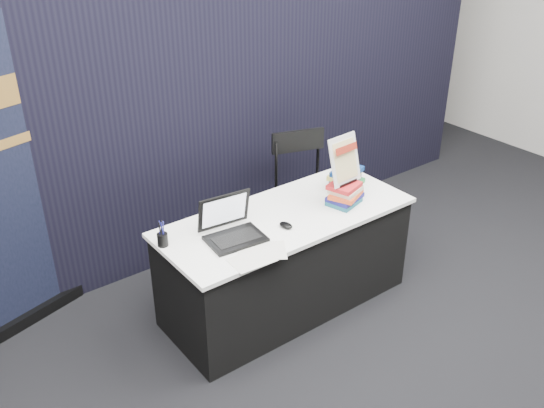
{
  "coord_description": "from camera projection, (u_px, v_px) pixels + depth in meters",
  "views": [
    {
      "loc": [
        -2.26,
        -2.27,
        2.79
      ],
      "look_at": [
        -0.12,
        0.55,
        0.88
      ],
      "focal_mm": 40.0,
      "sensor_mm": 36.0,
      "label": 1
    }
  ],
  "objects": [
    {
      "name": "floor",
      "position": [
        335.0,
        342.0,
        4.12
      ],
      "size": [
        8.0,
        8.0,
        0.0
      ],
      "primitive_type": "plane",
      "color": "black",
      "rests_on": "ground"
    },
    {
      "name": "drape_partition",
      "position": [
        203.0,
        111.0,
        4.67
      ],
      "size": [
        6.0,
        0.08,
        2.4
      ],
      "primitive_type": "cube",
      "color": "black",
      "rests_on": "floor"
    },
    {
      "name": "display_table",
      "position": [
        286.0,
        260.0,
        4.33
      ],
      "size": [
        1.8,
        0.75,
        0.75
      ],
      "color": "black",
      "rests_on": "floor"
    },
    {
      "name": "laptop",
      "position": [
        231.0,
        229.0,
        3.86
      ],
      "size": [
        0.38,
        0.32,
        0.27
      ],
      "rotation": [
        0.0,
        0.0,
        -0.1
      ],
      "color": "black",
      "rests_on": "display_table"
    },
    {
      "name": "mouse",
      "position": [
        286.0,
        225.0,
        3.99
      ],
      "size": [
        0.08,
        0.11,
        0.03
      ],
      "primitive_type": "ellipsoid",
      "rotation": [
        0.0,
        0.0,
        0.14
      ],
      "color": "black",
      "rests_on": "display_table"
    },
    {
      "name": "brochure_left",
      "position": [
        252.0,
        260.0,
        3.66
      ],
      "size": [
        0.27,
        0.2,
        0.0
      ],
      "primitive_type": "cube",
      "rotation": [
        0.0,
        0.0,
        -0.06
      ],
      "color": "silver",
      "rests_on": "display_table"
    },
    {
      "name": "brochure_mid",
      "position": [
        262.0,
        251.0,
        3.75
      ],
      "size": [
        0.37,
        0.34,
        0.0
      ],
      "primitive_type": "cube",
      "rotation": [
        0.0,
        0.0,
        -0.57
      ],
      "color": "silver",
      "rests_on": "display_table"
    },
    {
      "name": "brochure_right",
      "position": [
        234.0,
        236.0,
        3.91
      ],
      "size": [
        0.31,
        0.27,
        0.0
      ],
      "primitive_type": "cube",
      "rotation": [
        0.0,
        0.0,
        -0.35
      ],
      "color": "white",
      "rests_on": "display_table"
    },
    {
      "name": "pen_cup",
      "position": [
        163.0,
        240.0,
        3.78
      ],
      "size": [
        0.07,
        0.07,
        0.09
      ],
      "primitive_type": "cylinder",
      "rotation": [
        0.0,
        0.0,
        -0.02
      ],
      "color": "black",
      "rests_on": "display_table"
    },
    {
      "name": "book_stack_tall",
      "position": [
        346.0,
        194.0,
        4.26
      ],
      "size": [
        0.27,
        0.24,
        0.15
      ],
      "rotation": [
        0.0,
        0.0,
        0.32
      ],
      "color": "#184F5D",
      "rests_on": "display_table"
    },
    {
      "name": "book_stack_short",
      "position": [
        346.0,
        177.0,
        4.51
      ],
      "size": [
        0.3,
        0.27,
        0.14
      ],
      "rotation": [
        0.0,
        0.0,
        0.44
      ],
      "color": "#22823E",
      "rests_on": "display_table"
    },
    {
      "name": "info_sign",
      "position": [
        345.0,
        161.0,
        4.17
      ],
      "size": [
        0.26,
        0.14,
        0.35
      ],
      "rotation": [
        0.0,
        0.0,
        0.07
      ],
      "color": "black",
      "rests_on": "book_stack_tall"
    },
    {
      "name": "stacking_chair",
      "position": [
        311.0,
        190.0,
        4.89
      ],
      "size": [
        0.58,
        0.59,
        1.02
      ],
      "rotation": [
        0.0,
        0.0,
        -0.31
      ],
      "color": "black",
      "rests_on": "floor"
    }
  ]
}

